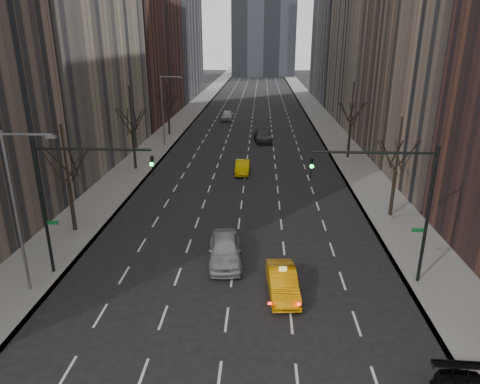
# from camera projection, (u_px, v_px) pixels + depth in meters

# --- Properties ---
(sidewalk_left) EXTENTS (4.50, 320.00, 0.15)m
(sidewalk_left) POSITION_uv_depth(u_px,v_px,m) (188.00, 115.00, 80.48)
(sidewalk_left) COLOR slate
(sidewalk_left) RESTS_ON ground
(sidewalk_right) EXTENTS (4.50, 320.00, 0.15)m
(sidewalk_right) POSITION_uv_depth(u_px,v_px,m) (319.00, 116.00, 79.34)
(sidewalk_right) COLOR slate
(sidewalk_right) RESTS_ON ground
(tree_lw_b) EXTENTS (3.36, 3.50, 7.82)m
(tree_lw_b) POSITION_uv_depth(u_px,v_px,m) (69.00, 183.00, 30.31)
(tree_lw_b) COLOR black
(tree_lw_b) RESTS_ON ground
(tree_lw_c) EXTENTS (3.36, 3.50, 8.74)m
(tree_lw_c) POSITION_uv_depth(u_px,v_px,m) (133.00, 133.00, 45.26)
(tree_lw_c) COLOR black
(tree_lw_c) RESTS_ON ground
(tree_lw_d) EXTENTS (3.36, 3.50, 7.36)m
(tree_lw_d) POSITION_uv_depth(u_px,v_px,m) (168.00, 111.00, 62.36)
(tree_lw_d) COLOR black
(tree_lw_d) RESTS_ON ground
(tree_rw_b) EXTENTS (3.36, 3.50, 7.82)m
(tree_rw_b) POSITION_uv_depth(u_px,v_px,m) (395.00, 172.00, 32.96)
(tree_rw_b) COLOR black
(tree_rw_b) RESTS_ON ground
(tree_rw_c) EXTENTS (3.36, 3.50, 8.74)m
(tree_rw_c) POSITION_uv_depth(u_px,v_px,m) (350.00, 125.00, 49.79)
(tree_rw_c) COLOR black
(tree_rw_c) RESTS_ON ground
(traffic_mast_left) EXTENTS (6.69, 0.39, 8.00)m
(traffic_mast_left) POSITION_uv_depth(u_px,v_px,m) (69.00, 188.00, 23.94)
(traffic_mast_left) COLOR black
(traffic_mast_left) RESTS_ON ground
(traffic_mast_right) EXTENTS (6.69, 0.39, 8.00)m
(traffic_mast_right) POSITION_uv_depth(u_px,v_px,m) (399.00, 194.00, 23.09)
(traffic_mast_right) COLOR black
(traffic_mast_right) RESTS_ON ground
(streetlight_near) EXTENTS (2.83, 0.22, 9.00)m
(streetlight_near) POSITION_uv_depth(u_px,v_px,m) (20.00, 198.00, 22.10)
(streetlight_near) COLOR slate
(streetlight_near) RESTS_ON ground
(streetlight_far) EXTENTS (2.83, 0.22, 9.00)m
(streetlight_far) POSITION_uv_depth(u_px,v_px,m) (165.00, 103.00, 55.03)
(streetlight_far) COLOR slate
(streetlight_far) RESTS_ON ground
(taxi_sedan) EXTENTS (1.86, 4.46, 1.43)m
(taxi_sedan) POSITION_uv_depth(u_px,v_px,m) (282.00, 282.00, 23.57)
(taxi_sedan) COLOR orange
(taxi_sedan) RESTS_ON ground
(silver_sedan_ahead) EXTENTS (2.47, 5.19, 1.71)m
(silver_sedan_ahead) POSITION_uv_depth(u_px,v_px,m) (225.00, 250.00, 26.90)
(silver_sedan_ahead) COLOR #94979C
(silver_sedan_ahead) RESTS_ON ground
(far_taxi) EXTENTS (1.44, 4.11, 1.36)m
(far_taxi) POSITION_uv_depth(u_px,v_px,m) (243.00, 167.00, 45.09)
(far_taxi) COLOR #DCB504
(far_taxi) RESTS_ON ground
(far_suv_grey) EXTENTS (2.91, 5.79, 1.61)m
(far_suv_grey) POSITION_uv_depth(u_px,v_px,m) (263.00, 136.00, 59.33)
(far_suv_grey) COLOR #333238
(far_suv_grey) RESTS_ON ground
(far_car_white) EXTENTS (2.09, 4.87, 1.64)m
(far_car_white) POSITION_uv_depth(u_px,v_px,m) (227.00, 115.00, 75.14)
(far_car_white) COLOR silver
(far_car_white) RESTS_ON ground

